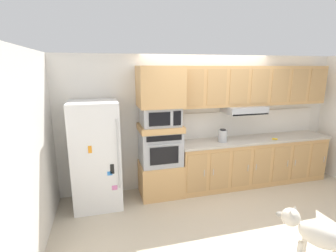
{
  "coord_description": "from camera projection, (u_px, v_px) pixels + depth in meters",
  "views": [
    {
      "loc": [
        -1.95,
        -3.41,
        2.28
      ],
      "look_at": [
        -0.87,
        0.6,
        1.31
      ],
      "focal_mm": 27.08,
      "sensor_mm": 36.0,
      "label": 1
    }
  ],
  "objects": [
    {
      "name": "ground_plane",
      "position": [
        228.0,
        207.0,
        4.22
      ],
      "size": [
        9.6,
        9.6,
        0.0
      ],
      "primitive_type": "plane",
      "color": "beige"
    },
    {
      "name": "back_kitchen_wall",
      "position": [
        204.0,
        121.0,
        4.98
      ],
      "size": [
        6.2,
        0.12,
        2.5
      ],
      "primitive_type": "cube",
      "color": "silver",
      "rests_on": "ground"
    },
    {
      "name": "side_panel_left",
      "position": [
        34.0,
        150.0,
        3.23
      ],
      "size": [
        0.12,
        7.1,
        2.5
      ],
      "primitive_type": "cube",
      "color": "silver",
      "rests_on": "ground"
    },
    {
      "name": "refrigerator",
      "position": [
        96.0,
        155.0,
        4.14
      ],
      "size": [
        0.76,
        0.73,
        1.76
      ],
      "color": "white",
      "rests_on": "ground"
    },
    {
      "name": "oven_base_cabinet",
      "position": [
        160.0,
        178.0,
        4.61
      ],
      "size": [
        0.74,
        0.62,
        0.6
      ],
      "primitive_type": "cube",
      "color": "tan",
      "rests_on": "ground"
    },
    {
      "name": "built_in_oven",
      "position": [
        160.0,
        147.0,
        4.47
      ],
      "size": [
        0.7,
        0.62,
        0.6
      ],
      "color": "#A8AAAF",
      "rests_on": "oven_base_cabinet"
    },
    {
      "name": "appliance_mid_shelf",
      "position": [
        160.0,
        128.0,
        4.39
      ],
      "size": [
        0.74,
        0.62,
        0.1
      ],
      "primitive_type": "cube",
      "color": "tan",
      "rests_on": "built_in_oven"
    },
    {
      "name": "microwave",
      "position": [
        160.0,
        116.0,
        4.34
      ],
      "size": [
        0.64,
        0.54,
        0.32
      ],
      "color": "#A8AAAF",
      "rests_on": "appliance_mid_shelf"
    },
    {
      "name": "appliance_upper_cabinet",
      "position": [
        160.0,
        87.0,
        4.23
      ],
      "size": [
        0.74,
        0.62,
        0.68
      ],
      "primitive_type": "cube",
      "color": "tan",
      "rests_on": "microwave"
    },
    {
      "name": "lower_cabinet_run",
      "position": [
        253.0,
        161.0,
        5.05
      ],
      "size": [
        3.04,
        0.63,
        0.88
      ],
      "color": "tan",
      "rests_on": "ground"
    },
    {
      "name": "countertop_slab",
      "position": [
        254.0,
        139.0,
        4.95
      ],
      "size": [
        3.08,
        0.64,
        0.04
      ],
      "primitive_type": "cube",
      "color": "#BCB2A3",
      "rests_on": "lower_cabinet_run"
    },
    {
      "name": "backsplash_panel",
      "position": [
        247.0,
        123.0,
        5.16
      ],
      "size": [
        3.08,
        0.02,
        0.5
      ],
      "primitive_type": "cube",
      "color": "white",
      "rests_on": "countertop_slab"
    },
    {
      "name": "upper_cabinet_with_hood",
      "position": [
        254.0,
        87.0,
        4.84
      ],
      "size": [
        3.04,
        0.48,
        0.88
      ],
      "color": "tan",
      "rests_on": "backsplash_panel"
    },
    {
      "name": "screwdriver",
      "position": [
        275.0,
        139.0,
        4.86
      ],
      "size": [
        0.16,
        0.17,
        0.03
      ],
      "color": "yellow",
      "rests_on": "countertop_slab"
    },
    {
      "name": "electric_kettle",
      "position": [
        223.0,
        136.0,
        4.7
      ],
      "size": [
        0.17,
        0.17,
        0.24
      ],
      "color": "#A8AAAF",
      "rests_on": "countertop_slab"
    },
    {
      "name": "dog",
      "position": [
        312.0,
        233.0,
        2.88
      ],
      "size": [
        0.51,
        0.78,
        0.66
      ],
      "rotation": [
        0.0,
        0.0,
        2.1
      ],
      "color": "beige",
      "rests_on": "ground"
    }
  ]
}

